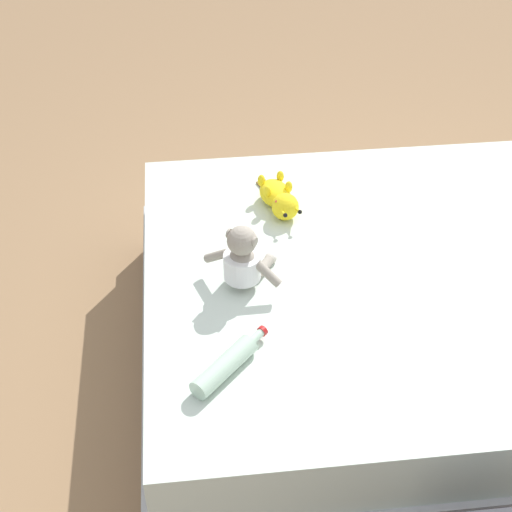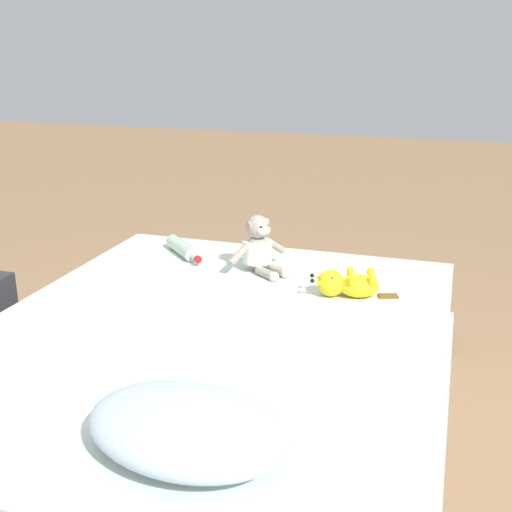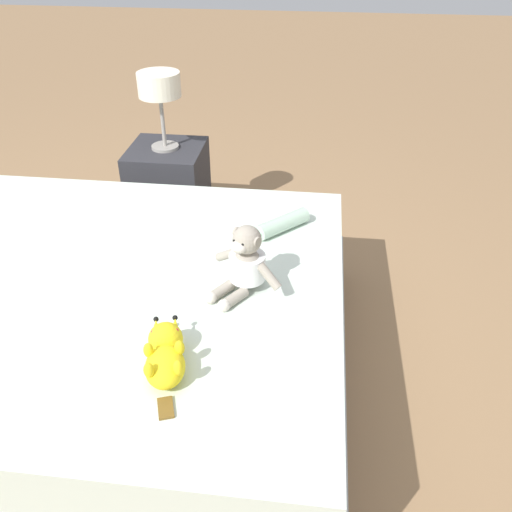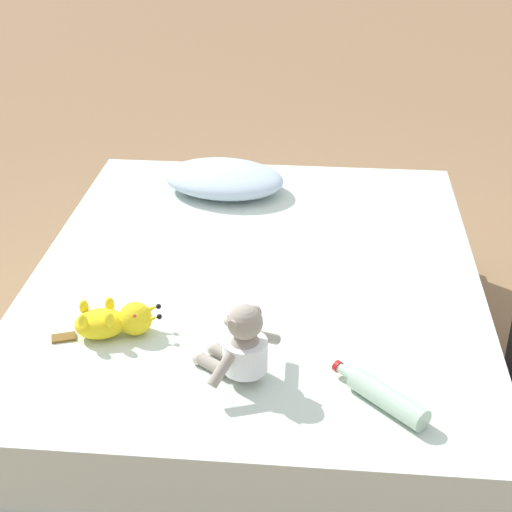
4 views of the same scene
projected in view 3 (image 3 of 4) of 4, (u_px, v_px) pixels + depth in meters
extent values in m
plane|color=#93704C|center=(97.00, 371.00, 2.14)|extent=(16.00, 16.00, 0.00)
cube|color=#B2B2B7|center=(92.00, 350.00, 2.08)|extent=(1.55, 1.91, 0.23)
cube|color=silver|center=(82.00, 304.00, 1.95)|extent=(1.50, 1.85, 0.23)
ellipsoid|color=#9E9384|center=(247.00, 268.00, 1.81)|extent=(0.14, 0.15, 0.15)
cylinder|color=white|center=(247.00, 267.00, 1.80)|extent=(0.17, 0.17, 0.09)
sphere|color=#9E9384|center=(247.00, 240.00, 1.75)|extent=(0.10, 0.10, 0.10)
ellipsoid|color=beige|center=(238.00, 247.00, 1.72)|extent=(0.07, 0.08, 0.04)
sphere|color=black|center=(243.00, 244.00, 1.71)|extent=(0.01, 0.01, 0.01)
sphere|color=black|center=(235.00, 240.00, 1.73)|extent=(0.01, 0.01, 0.01)
cylinder|color=#9E9384|center=(258.00, 242.00, 1.71)|extent=(0.03, 0.02, 0.03)
cylinder|color=#9E9384|center=(237.00, 232.00, 1.76)|extent=(0.03, 0.02, 0.03)
cylinder|color=#9E9384|center=(269.00, 277.00, 1.75)|extent=(0.08, 0.10, 0.08)
cylinder|color=#9E9384|center=(227.00, 255.00, 1.85)|extent=(0.08, 0.10, 0.08)
cylinder|color=#9E9384|center=(235.00, 298.00, 1.76)|extent=(0.10, 0.09, 0.04)
cylinder|color=#9E9384|center=(222.00, 291.00, 1.80)|extent=(0.10, 0.09, 0.04)
sphere|color=beige|center=(224.00, 305.00, 1.73)|extent=(0.04, 0.04, 0.04)
sphere|color=beige|center=(211.00, 298.00, 1.77)|extent=(0.04, 0.04, 0.04)
ellipsoid|color=yellow|center=(165.00, 367.00, 1.47)|extent=(0.17, 0.14, 0.08)
sphere|color=yellow|center=(166.00, 339.00, 1.55)|extent=(0.10, 0.10, 0.10)
cone|color=yellow|center=(156.00, 328.00, 1.58)|extent=(0.07, 0.04, 0.05)
sphere|color=black|center=(156.00, 319.00, 1.60)|extent=(0.02, 0.02, 0.02)
cone|color=yellow|center=(175.00, 326.00, 1.59)|extent=(0.07, 0.04, 0.05)
sphere|color=black|center=(175.00, 318.00, 1.61)|extent=(0.02, 0.02, 0.02)
sphere|color=red|center=(154.00, 333.00, 1.54)|extent=(0.02, 0.02, 0.02)
sphere|color=red|center=(175.00, 331.00, 1.54)|extent=(0.02, 0.02, 0.02)
ellipsoid|color=yellow|center=(149.00, 350.00, 1.47)|extent=(0.03, 0.03, 0.05)
ellipsoid|color=yellow|center=(180.00, 348.00, 1.48)|extent=(0.03, 0.03, 0.05)
ellipsoid|color=yellow|center=(149.00, 370.00, 1.41)|extent=(0.03, 0.03, 0.05)
ellipsoid|color=yellow|center=(178.00, 368.00, 1.42)|extent=(0.03, 0.03, 0.05)
cube|color=brown|center=(166.00, 408.00, 1.41)|extent=(0.08, 0.06, 0.01)
cylinder|color=#B2D1B7|center=(283.00, 224.00, 2.14)|extent=(0.21, 0.21, 0.06)
cylinder|color=#B2D1B7|center=(254.00, 236.00, 2.06)|extent=(0.06, 0.06, 0.03)
cylinder|color=red|center=(247.00, 239.00, 2.04)|extent=(0.03, 0.03, 0.03)
cube|color=#2D2D33|center=(169.00, 190.00, 2.93)|extent=(0.38, 0.38, 0.48)
cylinder|color=gray|center=(165.00, 147.00, 2.79)|extent=(0.14, 0.14, 0.02)
cylinder|color=gray|center=(163.00, 121.00, 2.71)|extent=(0.02, 0.02, 0.25)
cylinder|color=beige|center=(159.00, 84.00, 2.61)|extent=(0.21, 0.21, 0.12)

